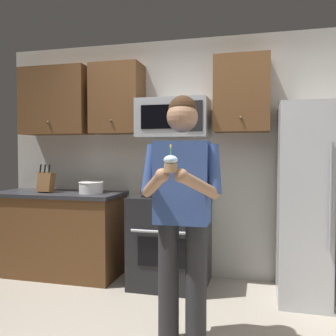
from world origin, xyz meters
TOP-DOWN VIEW (x-y plane):
  - wall_back at (0.00, 1.75)m, footprint 4.40×0.10m
  - oven_range at (-0.15, 1.36)m, footprint 0.76×0.70m
  - microwave at (-0.15, 1.48)m, footprint 0.74×0.41m
  - refrigerator at (1.35, 1.32)m, footprint 0.90×0.75m
  - cabinet_row_upper at (-0.72, 1.53)m, footprint 2.78×0.36m
  - counter_left at (-1.45, 1.38)m, footprint 1.44×0.66m
  - knife_block at (-1.57, 1.33)m, footprint 0.16×0.15m
  - bowl_large_white at (-1.05, 1.37)m, footprint 0.27×0.27m
  - person at (0.21, 0.24)m, footprint 0.60×0.48m
  - cupcake at (0.21, -0.09)m, footprint 0.09×0.09m

SIDE VIEW (x-z plane):
  - oven_range at x=-0.15m, z-range 0.00..0.93m
  - counter_left at x=-1.45m, z-range 0.00..0.92m
  - refrigerator at x=1.35m, z-range 0.00..1.80m
  - bowl_large_white at x=-1.05m, z-range 0.92..1.05m
  - person at x=0.21m, z-range 0.11..1.88m
  - knife_block at x=-1.57m, z-range 0.87..1.19m
  - cupcake at x=0.21m, z-range 1.20..1.38m
  - wall_back at x=0.00m, z-range 0.00..2.60m
  - microwave at x=-0.15m, z-range 1.52..1.92m
  - cabinet_row_upper at x=-0.72m, z-range 1.57..2.33m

